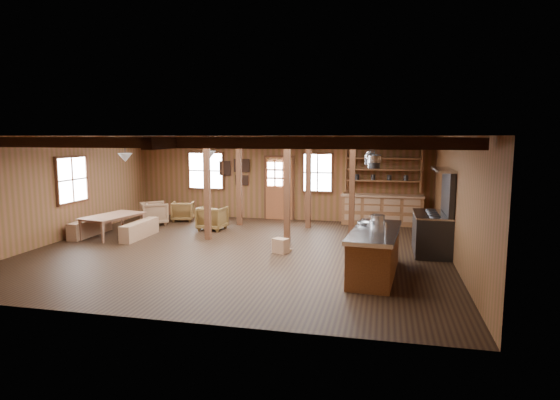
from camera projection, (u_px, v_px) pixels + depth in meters
The scene contains 22 objects.
room at pixel (238, 194), 11.34m from camera, with size 10.04×9.04×2.84m.
ceiling_joists at pixel (240, 141), 11.34m from camera, with size 9.80×8.82×0.18m.
timber_posts at pixel (278, 186), 13.24m from camera, with size 3.95×2.35×2.80m.
back_door at pixel (279, 193), 15.72m from camera, with size 1.02×0.08×2.15m.
window_back_left at pixel (206, 171), 16.19m from camera, with size 1.32×0.06×1.32m.
window_back_right at pixel (318, 173), 15.34m from camera, with size 1.02×0.06×1.32m.
window_left at pixel (72, 180), 12.88m from camera, with size 0.14×1.24×1.32m.
notice_boards at pixel (236, 170), 15.94m from camera, with size 1.08×0.03×0.90m.
back_counter at pixel (382, 206), 14.78m from camera, with size 2.55×0.60×2.45m.
pendant_lamps at pixel (170, 156), 12.68m from camera, with size 1.86×2.36×0.66m.
pot_rack at pixel (372, 159), 10.74m from camera, with size 0.41×3.00×0.46m.
kitchen_island at pixel (375, 252), 9.38m from camera, with size 1.09×2.57×1.20m.
step_stool at pixel (281, 246), 11.25m from camera, with size 0.39×0.28×0.35m, color #936243.
commercial_range at pixel (434, 227), 11.14m from camera, with size 0.84×1.65×2.03m.
dining_table at pixel (114, 226), 13.07m from camera, with size 1.72×0.96×0.60m, color brown.
bench_wall at pixel (90, 227), 13.25m from camera, with size 0.32×1.69×0.46m, color #936243.
bench_aisle at pixel (140, 230), 12.91m from camera, with size 0.31×1.65×0.45m, color #936243.
armchair_a at pixel (183, 211), 15.50m from camera, with size 0.68×0.70×0.64m, color brown.
armchair_b at pixel (212, 218), 14.02m from camera, with size 0.76×0.78×0.71m, color brown.
armchair_c at pixel (154, 213), 14.83m from camera, with size 0.77×0.80×0.72m, color brown.
counter_pot at pixel (377, 219), 9.98m from camera, with size 0.31×0.31×0.19m, color silver.
bowl at pixel (363, 223), 9.84m from camera, with size 0.25×0.25×0.06m, color silver.
Camera 1 is at (3.46, -10.76, 2.79)m, focal length 30.00 mm.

